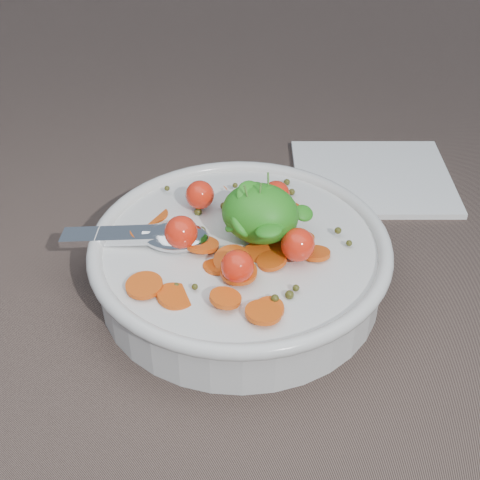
% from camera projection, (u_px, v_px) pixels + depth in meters
% --- Properties ---
extents(ground, '(6.00, 6.00, 0.00)m').
position_uv_depth(ground, '(225.00, 286.00, 0.62)').
color(ground, brown).
rests_on(ground, ground).
extents(bowl, '(0.29, 0.27, 0.11)m').
position_uv_depth(bowl, '(240.00, 259.00, 0.60)').
color(bowl, silver).
rests_on(bowl, ground).
extents(napkin, '(0.22, 0.21, 0.01)m').
position_uv_depth(napkin, '(372.00, 177.00, 0.76)').
color(napkin, white).
rests_on(napkin, ground).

